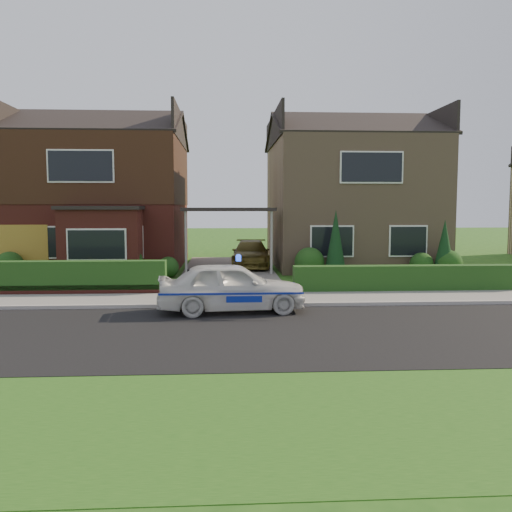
{
  "coord_description": "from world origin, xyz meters",
  "views": [
    {
      "loc": [
        -0.18,
        -11.87,
        2.8
      ],
      "look_at": [
        0.72,
        3.5,
        1.4
      ],
      "focal_mm": 38.0,
      "sensor_mm": 36.0,
      "label": 1
    }
  ],
  "objects": [
    {
      "name": "carport_link",
      "position": [
        0.0,
        10.95,
        2.66
      ],
      "size": [
        3.8,
        3.0,
        2.77
      ],
      "color": "black",
      "rests_on": "ground"
    },
    {
      "name": "shrub_right_far",
      "position": [
        8.8,
        9.2,
        0.54
      ],
      "size": [
        1.08,
        1.08,
        1.08
      ],
      "primitive_type": "sphere",
      "color": "#123814",
      "rests_on": "ground"
    },
    {
      "name": "hedge_left",
      "position": [
        -5.8,
        5.45,
        0.0
      ],
      "size": [
        7.5,
        0.55,
        0.9
      ],
      "primitive_type": "cube",
      "color": "#123814",
      "rests_on": "ground"
    },
    {
      "name": "shrub_left_mid",
      "position": [
        -4.0,
        9.3,
        0.66
      ],
      "size": [
        1.32,
        1.32,
        1.32
      ],
      "primitive_type": "sphere",
      "color": "#123814",
      "rests_on": "ground"
    },
    {
      "name": "house_right",
      "position": [
        5.8,
        13.99,
        3.66
      ],
      "size": [
        7.5,
        8.06,
        7.25
      ],
      "color": "#94765A",
      "rests_on": "ground"
    },
    {
      "name": "sidewalk",
      "position": [
        0.0,
        4.1,
        0.05
      ],
      "size": [
        60.0,
        2.0,
        0.1
      ],
      "primitive_type": "cube",
      "color": "slate",
      "rests_on": "ground"
    },
    {
      "name": "potted_plant_c",
      "position": [
        -2.5,
        6.04,
        0.35
      ],
      "size": [
        0.43,
        0.43,
        0.7
      ],
      "primitive_type": "imported",
      "rotation": [
        0.0,
        0.0,
        1.45
      ],
      "color": "gray",
      "rests_on": "ground"
    },
    {
      "name": "road",
      "position": [
        0.0,
        0.0,
        0.0
      ],
      "size": [
        60.0,
        6.0,
        0.02
      ],
      "primitive_type": "cube",
      "color": "black",
      "rests_on": "ground"
    },
    {
      "name": "kerb",
      "position": [
        0.0,
        3.05,
        0.06
      ],
      "size": [
        60.0,
        0.16,
        0.12
      ],
      "primitive_type": "cube",
      "color": "#9E9993",
      "rests_on": "ground"
    },
    {
      "name": "garage_door",
      "position": [
        -8.25,
        9.96,
        1.05
      ],
      "size": [
        2.2,
        0.1,
        2.1
      ],
      "primitive_type": "cube",
      "color": "olive",
      "rests_on": "ground"
    },
    {
      "name": "shrub_right_mid",
      "position": [
        7.8,
        9.5,
        0.48
      ],
      "size": [
        0.96,
        0.96,
        0.96
      ],
      "primitive_type": "sphere",
      "color": "#123814",
      "rests_on": "ground"
    },
    {
      "name": "shrub_left_far",
      "position": [
        -8.5,
        9.5,
        0.54
      ],
      "size": [
        1.08,
        1.08,
        1.08
      ],
      "primitive_type": "sphere",
      "color": "#123814",
      "rests_on": "ground"
    },
    {
      "name": "conifer_b",
      "position": [
        8.6,
        9.2,
        1.1
      ],
      "size": [
        0.9,
        0.9,
        2.2
      ],
      "primitive_type": "cone",
      "color": "black",
      "rests_on": "ground"
    },
    {
      "name": "dwarf_wall",
      "position": [
        -5.8,
        5.3,
        0.18
      ],
      "size": [
        7.7,
        0.25,
        0.36
      ],
      "primitive_type": "cube",
      "color": "maroon",
      "rests_on": "ground"
    },
    {
      "name": "house_left",
      "position": [
        -5.78,
        13.9,
        3.81
      ],
      "size": [
        7.5,
        9.53,
        7.25
      ],
      "color": "maroon",
      "rests_on": "ground"
    },
    {
      "name": "hedge_right",
      "position": [
        5.8,
        5.35,
        0.0
      ],
      "size": [
        7.5,
        0.55,
        0.8
      ],
      "primitive_type": "cube",
      "color": "#123814",
      "rests_on": "ground"
    },
    {
      "name": "driveway",
      "position": [
        0.0,
        11.0,
        0.06
      ],
      "size": [
        3.8,
        12.0,
        0.12
      ],
      "primitive_type": "cube",
      "color": "#666059",
      "rests_on": "ground"
    },
    {
      "name": "grass_verge",
      "position": [
        0.0,
        -5.0,
        0.0
      ],
      "size": [
        60.0,
        4.0,
        0.01
      ],
      "primitive_type": "cube",
      "color": "#204E14",
      "rests_on": "ground"
    },
    {
      "name": "potted_plant_b",
      "position": [
        -5.83,
        6.6,
        0.42
      ],
      "size": [
        0.59,
        0.58,
        0.83
      ],
      "primitive_type": "imported",
      "rotation": [
        0.0,
        0.0,
        0.88
      ],
      "color": "gray",
      "rests_on": "ground"
    },
    {
      "name": "shrub_right_near",
      "position": [
        3.2,
        9.4,
        0.6
      ],
      "size": [
        1.2,
        1.2,
        1.2
      ],
      "primitive_type": "sphere",
      "color": "#123814",
      "rests_on": "ground"
    },
    {
      "name": "police_car",
      "position": [
        0.01,
        2.4,
        0.67
      ],
      "size": [
        3.61,
        4.05,
        1.5
      ],
      "rotation": [
        0.0,
        0.0,
        1.66
      ],
      "color": "silver",
      "rests_on": "ground"
    },
    {
      "name": "conifer_a",
      "position": [
        4.2,
        9.2,
        1.3
      ],
      "size": [
        0.9,
        0.9,
        2.6
      ],
      "primitive_type": "cone",
      "color": "black",
      "rests_on": "ground"
    },
    {
      "name": "driveway_car",
      "position": [
        1.0,
        12.19,
        0.7
      ],
      "size": [
        1.85,
        4.11,
        1.17
      ],
      "primitive_type": "imported",
      "rotation": [
        0.0,
        0.0,
        -0.05
      ],
      "color": "brown",
      "rests_on": "driveway"
    },
    {
      "name": "ground",
      "position": [
        0.0,
        0.0,
        0.0
      ],
      "size": [
        120.0,
        120.0,
        0.0
      ],
      "primitive_type": "plane",
      "color": "#204E14",
      "rests_on": "ground"
    },
    {
      "name": "shrub_left_near",
      "position": [
        -2.4,
        9.6,
        0.42
      ],
      "size": [
        0.84,
        0.84,
        0.84
      ],
      "primitive_type": "sphere",
      "color": "#123814",
      "rests_on": "ground"
    }
  ]
}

